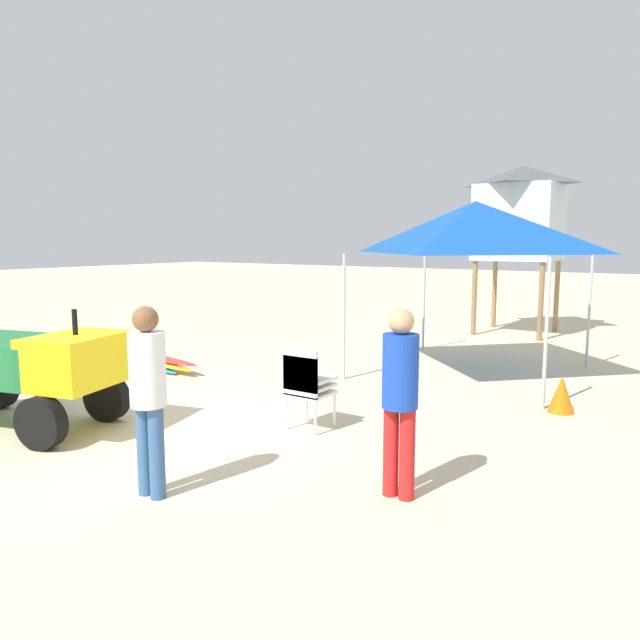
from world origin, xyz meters
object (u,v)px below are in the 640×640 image
stacked_plastic_chairs (306,381)px  lifeguard_near_left (400,390)px  utility_cart (23,365)px  lifeguard_tower (520,213)px  surfboard_pile (151,361)px  traffic_cone_near (562,394)px  popup_canopy (475,227)px  lifeguard_near_center (148,388)px

stacked_plastic_chairs → lifeguard_near_left: (1.78, -1.10, 0.38)m
stacked_plastic_chairs → lifeguard_near_left: lifeguard_near_left is taller
utility_cart → lifeguard_tower: 11.45m
surfboard_pile → traffic_cone_near: 6.88m
lifeguard_near_left → popup_canopy: (-1.21, 5.23, 1.52)m
surfboard_pile → lifeguard_near_center: bearing=-40.4°
utility_cart → traffic_cone_near: utility_cart is taller
lifeguard_near_left → lifeguard_tower: bearing=100.2°
lifeguard_near_left → lifeguard_tower: lifeguard_tower is taller
utility_cart → lifeguard_tower: (2.87, 10.87, 2.15)m
popup_canopy → utility_cart: bearing=-120.3°
popup_canopy → traffic_cone_near: bearing=-41.4°
surfboard_pile → stacked_plastic_chairs: bearing=-17.1°
surfboard_pile → lifeguard_near_left: size_ratio=1.47×
surfboard_pile → lifeguard_near_center: size_ratio=1.45×
utility_cart → popup_canopy: 7.13m
lifeguard_tower → lifeguard_near_left: bearing=-79.8°
utility_cart → lifeguard_near_left: 4.76m
lifeguard_near_left → lifeguard_near_center: bearing=-146.8°
stacked_plastic_chairs → lifeguard_near_center: (-0.08, -2.31, 0.39)m
lifeguard_tower → lifeguard_near_center: bearing=-90.2°
lifeguard_near_left → traffic_cone_near: (0.63, 3.61, -0.74)m
stacked_plastic_chairs → popup_canopy: size_ratio=0.31×
utility_cart → popup_canopy: bearing=59.7°
stacked_plastic_chairs → popup_canopy: (0.57, 4.13, 1.90)m
lifeguard_near_center → stacked_plastic_chairs: bearing=88.0°
lifeguard_near_left → popup_canopy: 5.58m
traffic_cone_near → stacked_plastic_chairs: bearing=-133.9°
lifeguard_near_center → popup_canopy: 6.65m
popup_canopy → stacked_plastic_chairs: bearing=-97.9°
utility_cart → surfboard_pile: utility_cart is taller
stacked_plastic_chairs → surfboard_pile: (-4.37, 1.34, -0.48)m
surfboard_pile → traffic_cone_near: bearing=9.8°
surfboard_pile → lifeguard_near_center: lifeguard_near_center is taller
surfboard_pile → popup_canopy: (4.94, 2.79, 2.38)m
stacked_plastic_chairs → traffic_cone_near: stacked_plastic_chairs is taller
lifeguard_near_center → utility_cart: bearing=170.5°
lifeguard_tower → traffic_cone_near: lifeguard_tower is taller
utility_cart → lifeguard_tower: lifeguard_tower is taller
stacked_plastic_chairs → utility_cart: bearing=-147.8°
stacked_plastic_chairs → lifeguard_near_center: bearing=-92.0°
utility_cart → stacked_plastic_chairs: (2.92, 1.84, -0.18)m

